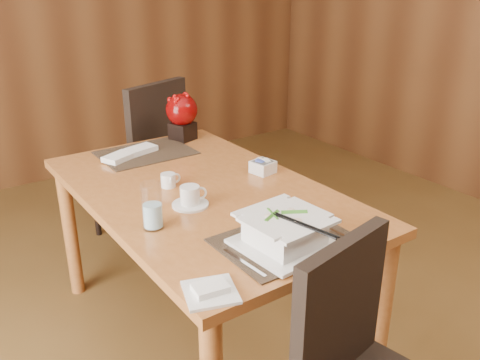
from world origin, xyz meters
TOP-DOWN VIEW (x-y plane):
  - back_wall at (0.00, 3.00)m, footprint 5.00×0.02m
  - dining_table at (0.00, 0.60)m, footprint 0.90×1.50m
  - placemat_near at (0.00, 0.05)m, footprint 0.45×0.33m
  - placemat_far at (0.00, 1.15)m, footprint 0.45×0.33m
  - soup_setting at (-0.03, 0.02)m, footprint 0.31×0.31m
  - coffee_cup at (-0.12, 0.48)m, footprint 0.14×0.14m
  - water_glass at (-0.32, 0.40)m, footprint 0.09×0.09m
  - creamer_jug at (-0.11, 0.70)m, footprint 0.09×0.09m
  - sugar_caddy at (0.32, 0.60)m, footprint 0.11×0.11m
  - berry_decor at (0.27, 1.24)m, footprint 0.17×0.17m
  - napkins_far at (-0.08, 1.15)m, footprint 0.31×0.19m
  - bread_plate at (-0.37, -0.06)m, footprint 0.19×0.19m
  - far_chair at (0.21, 1.64)m, footprint 0.60×0.60m

SIDE VIEW (x-z plane):
  - far_chair at x=0.21m, z-range 0.06..1.08m
  - dining_table at x=0.00m, z-range 0.28..1.03m
  - placemat_near at x=0.00m, z-range 0.75..0.76m
  - placemat_far at x=0.00m, z-range 0.75..0.76m
  - bread_plate at x=-0.37m, z-range 0.75..0.76m
  - napkins_far at x=-0.08m, z-range 0.76..0.78m
  - sugar_caddy at x=0.32m, z-range 0.75..0.81m
  - creamer_jug at x=-0.11m, z-range 0.75..0.81m
  - coffee_cup at x=-0.12m, z-range 0.74..0.83m
  - soup_setting at x=-0.03m, z-range 0.75..0.87m
  - water_glass at x=-0.32m, z-range 0.75..0.92m
  - berry_decor at x=0.27m, z-range 0.77..1.02m
  - back_wall at x=0.00m, z-range 0.00..2.80m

